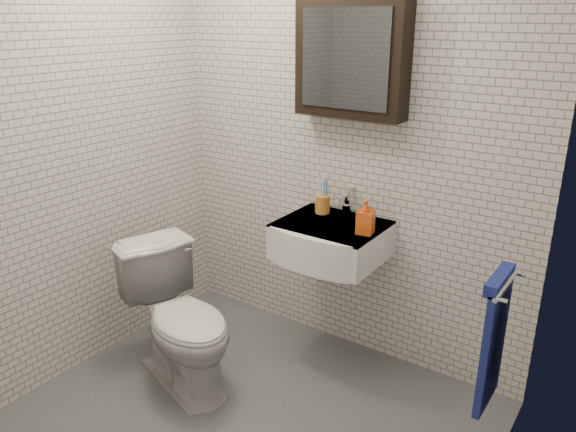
% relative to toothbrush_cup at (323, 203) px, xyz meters
% --- Properties ---
extents(ground, '(2.20, 2.00, 0.01)m').
position_rel_toothbrush_cup_xyz_m(ground, '(0.08, -0.89, -0.90)').
color(ground, '#515459').
rests_on(ground, ground).
extents(room_shell, '(2.22, 2.02, 2.51)m').
position_rel_toothbrush_cup_xyz_m(room_shell, '(0.08, -0.89, 0.56)').
color(room_shell, silver).
rests_on(room_shell, ground).
extents(washbasin, '(0.55, 0.50, 0.20)m').
position_rel_toothbrush_cup_xyz_m(washbasin, '(0.13, -0.15, -0.15)').
color(washbasin, white).
rests_on(washbasin, room_shell).
extents(faucet, '(0.06, 0.20, 0.15)m').
position_rel_toothbrush_cup_xyz_m(faucet, '(0.13, 0.04, 0.01)').
color(faucet, silver).
rests_on(faucet, washbasin).
extents(mirror_cabinet, '(0.60, 0.15, 0.60)m').
position_rel_toothbrush_cup_xyz_m(mirror_cabinet, '(0.13, 0.04, 0.79)').
color(mirror_cabinet, black).
rests_on(mirror_cabinet, room_shell).
extents(towel_rail, '(0.09, 0.30, 0.58)m').
position_rel_toothbrush_cup_xyz_m(towel_rail, '(1.12, -0.54, -0.18)').
color(towel_rail, silver).
rests_on(towel_rail, room_shell).
extents(toothbrush_cup, '(0.10, 0.10, 0.23)m').
position_rel_toothbrush_cup_xyz_m(toothbrush_cup, '(0.00, 0.00, 0.00)').
color(toothbrush_cup, '#CA7D32').
rests_on(toothbrush_cup, washbasin).
extents(soap_bottle, '(0.10, 0.10, 0.18)m').
position_rel_toothbrush_cup_xyz_m(soap_bottle, '(0.34, -0.14, 0.03)').
color(soap_bottle, orange).
rests_on(soap_bottle, washbasin).
extents(toilet, '(0.84, 0.63, 0.76)m').
position_rel_toothbrush_cup_xyz_m(toilet, '(-0.41, -0.75, -0.53)').
color(toilet, white).
rests_on(toilet, ground).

